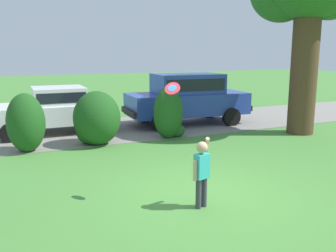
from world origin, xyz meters
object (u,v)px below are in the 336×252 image
parked_suv (187,96)px  frisbee (172,89)px  parked_sedan (53,108)px  child_thrower (202,169)px

parked_suv → frisbee: size_ratio=14.69×
parked_sedan → frisbee: bearing=-79.8°
parked_suv → child_thrower: (-3.33, -7.03, -0.36)m
parked_suv → frisbee: 7.46m
child_thrower → frisbee: 1.52m
frisbee → parked_sedan: bearing=100.2°
child_thrower → frisbee: bearing=116.7°
parked_sedan → frisbee: frisbee is taller
parked_suv → child_thrower: bearing=-115.4°
parked_sedan → parked_suv: 4.90m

